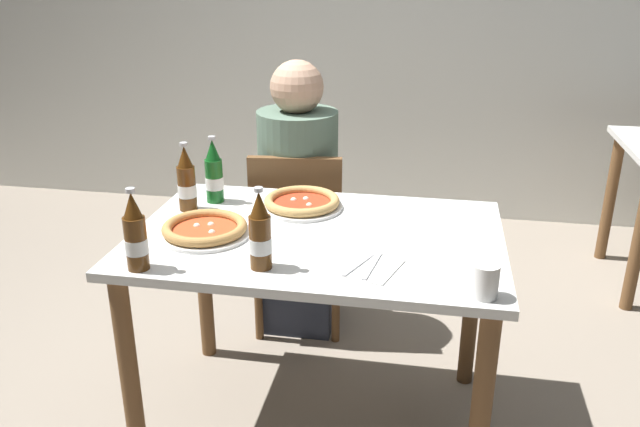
{
  "coord_description": "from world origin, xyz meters",
  "views": [
    {
      "loc": [
        0.36,
        -1.9,
        1.59
      ],
      "look_at": [
        0.0,
        0.05,
        0.8
      ],
      "focal_mm": 36.16,
      "sensor_mm": 36.0,
      "label": 1
    }
  ],
  "objects_px": {
    "beer_bottle_center": "(260,235)",
    "napkin_with_cutlery": "(366,266)",
    "dining_table_main": "(317,265)",
    "diner_seated": "(298,205)",
    "pizza_margherita_near": "(302,203)",
    "paper_cup": "(485,281)",
    "beer_bottle_right": "(135,236)",
    "beer_bottle_left": "(187,182)",
    "pizza_marinara_far": "(205,229)",
    "chair_behind_table": "(298,231)",
    "beer_bottle_extra": "(214,174)"
  },
  "relations": [
    {
      "from": "beer_bottle_left",
      "to": "beer_bottle_right",
      "type": "distance_m",
      "value": 0.47
    },
    {
      "from": "dining_table_main",
      "to": "beer_bottle_extra",
      "type": "distance_m",
      "value": 0.53
    },
    {
      "from": "pizza_margherita_near",
      "to": "beer_bottle_right",
      "type": "bearing_deg",
      "value": -123.31
    },
    {
      "from": "beer_bottle_left",
      "to": "napkin_with_cutlery",
      "type": "distance_m",
      "value": 0.77
    },
    {
      "from": "chair_behind_table",
      "to": "pizza_margherita_near",
      "type": "height_order",
      "value": "chair_behind_table"
    },
    {
      "from": "beer_bottle_extra",
      "to": "pizza_marinara_far",
      "type": "bearing_deg",
      "value": -77.17
    },
    {
      "from": "chair_behind_table",
      "to": "beer_bottle_left",
      "type": "xyz_separation_m",
      "value": [
        -0.29,
        -0.48,
        0.37
      ]
    },
    {
      "from": "diner_seated",
      "to": "pizza_marinara_far",
      "type": "height_order",
      "value": "diner_seated"
    },
    {
      "from": "paper_cup",
      "to": "pizza_margherita_near",
      "type": "bearing_deg",
      "value": 138.02
    },
    {
      "from": "beer_bottle_center",
      "to": "beer_bottle_right",
      "type": "relative_size",
      "value": 1.0
    },
    {
      "from": "pizza_marinara_far",
      "to": "paper_cup",
      "type": "relative_size",
      "value": 3.11
    },
    {
      "from": "dining_table_main",
      "to": "beer_bottle_center",
      "type": "relative_size",
      "value": 4.86
    },
    {
      "from": "dining_table_main",
      "to": "beer_bottle_right",
      "type": "xyz_separation_m",
      "value": [
        -0.46,
        -0.34,
        0.22
      ]
    },
    {
      "from": "pizza_marinara_far",
      "to": "paper_cup",
      "type": "height_order",
      "value": "paper_cup"
    },
    {
      "from": "diner_seated",
      "to": "chair_behind_table",
      "type": "bearing_deg",
      "value": -80.45
    },
    {
      "from": "dining_table_main",
      "to": "beer_bottle_center",
      "type": "distance_m",
      "value": 0.37
    },
    {
      "from": "beer_bottle_right",
      "to": "pizza_marinara_far",
      "type": "bearing_deg",
      "value": 67.93
    },
    {
      "from": "chair_behind_table",
      "to": "pizza_marinara_far",
      "type": "relative_size",
      "value": 2.87
    },
    {
      "from": "beer_bottle_left",
      "to": "beer_bottle_extra",
      "type": "xyz_separation_m",
      "value": [
        0.07,
        0.1,
        0.0
      ]
    },
    {
      "from": "beer_bottle_left",
      "to": "paper_cup",
      "type": "relative_size",
      "value": 2.6
    },
    {
      "from": "beer_bottle_right",
      "to": "napkin_with_cutlery",
      "type": "relative_size",
      "value": 1.1
    },
    {
      "from": "pizza_margherita_near",
      "to": "beer_bottle_left",
      "type": "distance_m",
      "value": 0.41
    },
    {
      "from": "beer_bottle_extra",
      "to": "diner_seated",
      "type": "bearing_deg",
      "value": 63.41
    },
    {
      "from": "beer_bottle_left",
      "to": "beer_bottle_center",
      "type": "distance_m",
      "value": 0.55
    },
    {
      "from": "pizza_margherita_near",
      "to": "beer_bottle_center",
      "type": "bearing_deg",
      "value": -92.18
    },
    {
      "from": "diner_seated",
      "to": "beer_bottle_center",
      "type": "xyz_separation_m",
      "value": [
        0.09,
        -0.93,
        0.27
      ]
    },
    {
      "from": "beer_bottle_left",
      "to": "beer_bottle_right",
      "type": "bearing_deg",
      "value": -86.24
    },
    {
      "from": "chair_behind_table",
      "to": "diner_seated",
      "type": "relative_size",
      "value": 0.7
    },
    {
      "from": "dining_table_main",
      "to": "paper_cup",
      "type": "height_order",
      "value": "paper_cup"
    },
    {
      "from": "beer_bottle_left",
      "to": "beer_bottle_center",
      "type": "relative_size",
      "value": 1.0
    },
    {
      "from": "napkin_with_cutlery",
      "to": "beer_bottle_right",
      "type": "bearing_deg",
      "value": -168.72
    },
    {
      "from": "beer_bottle_center",
      "to": "beer_bottle_extra",
      "type": "distance_m",
      "value": 0.59
    },
    {
      "from": "diner_seated",
      "to": "napkin_with_cutlery",
      "type": "bearing_deg",
      "value": -65.91
    },
    {
      "from": "napkin_with_cutlery",
      "to": "paper_cup",
      "type": "xyz_separation_m",
      "value": [
        0.33,
        -0.12,
        0.04
      ]
    },
    {
      "from": "beer_bottle_right",
      "to": "beer_bottle_extra",
      "type": "distance_m",
      "value": 0.57
    },
    {
      "from": "dining_table_main",
      "to": "diner_seated",
      "type": "relative_size",
      "value": 0.99
    },
    {
      "from": "beer_bottle_right",
      "to": "napkin_with_cutlery",
      "type": "xyz_separation_m",
      "value": [
        0.65,
        0.13,
        -0.1
      ]
    },
    {
      "from": "pizza_marinara_far",
      "to": "beer_bottle_extra",
      "type": "distance_m",
      "value": 0.33
    },
    {
      "from": "pizza_margherita_near",
      "to": "paper_cup",
      "type": "distance_m",
      "value": 0.82
    },
    {
      "from": "beer_bottle_center",
      "to": "napkin_with_cutlery",
      "type": "distance_m",
      "value": 0.32
    },
    {
      "from": "chair_behind_table",
      "to": "beer_bottle_right",
      "type": "bearing_deg",
      "value": 67.75
    },
    {
      "from": "pizza_marinara_far",
      "to": "beer_bottle_extra",
      "type": "height_order",
      "value": "beer_bottle_extra"
    },
    {
      "from": "dining_table_main",
      "to": "pizza_marinara_far",
      "type": "relative_size",
      "value": 4.06
    },
    {
      "from": "dining_table_main",
      "to": "chair_behind_table",
      "type": "relative_size",
      "value": 1.41
    },
    {
      "from": "napkin_with_cutlery",
      "to": "paper_cup",
      "type": "distance_m",
      "value": 0.35
    },
    {
      "from": "diner_seated",
      "to": "dining_table_main",
      "type": "bearing_deg",
      "value": -72.56
    },
    {
      "from": "beer_bottle_left",
      "to": "beer_bottle_right",
      "type": "xyz_separation_m",
      "value": [
        0.03,
        -0.47,
        0.0
      ]
    },
    {
      "from": "pizza_marinara_far",
      "to": "beer_bottle_center",
      "type": "bearing_deg",
      "value": -38.66
    },
    {
      "from": "beer_bottle_right",
      "to": "paper_cup",
      "type": "distance_m",
      "value": 0.98
    },
    {
      "from": "dining_table_main",
      "to": "pizza_margherita_near",
      "type": "xyz_separation_m",
      "value": [
        -0.1,
        0.21,
        0.14
      ]
    }
  ]
}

